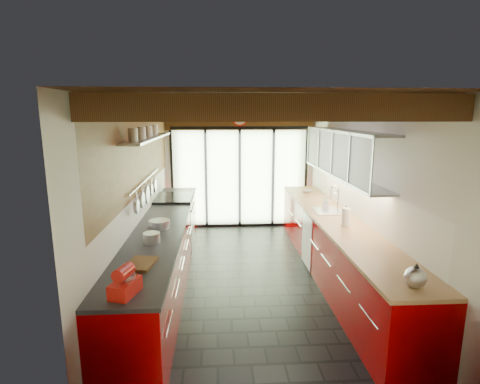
{
  "coord_description": "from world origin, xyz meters",
  "views": [
    {
      "loc": [
        -0.47,
        -5.24,
        2.43
      ],
      "look_at": [
        -0.13,
        0.4,
        1.25
      ],
      "focal_mm": 28.0,
      "sensor_mm": 36.0,
      "label": 1
    }
  ],
  "objects_px": {
    "kettle": "(416,276)",
    "paper_towel": "(346,217)",
    "stand_mixer": "(125,283)",
    "soap_bottle": "(326,202)",
    "bowl": "(306,191)"
  },
  "relations": [
    {
      "from": "stand_mixer",
      "to": "soap_bottle",
      "type": "distance_m",
      "value": 3.78
    },
    {
      "from": "paper_towel",
      "to": "bowl",
      "type": "relative_size",
      "value": 1.54
    },
    {
      "from": "stand_mixer",
      "to": "soap_bottle",
      "type": "xyz_separation_m",
      "value": [
        2.54,
        2.8,
        0.0
      ]
    },
    {
      "from": "paper_towel",
      "to": "soap_bottle",
      "type": "relative_size",
      "value": 1.38
    },
    {
      "from": "soap_bottle",
      "to": "bowl",
      "type": "xyz_separation_m",
      "value": [
        0.0,
        1.32,
        -0.09
      ]
    },
    {
      "from": "stand_mixer",
      "to": "soap_bottle",
      "type": "bearing_deg",
      "value": 47.74
    },
    {
      "from": "stand_mixer",
      "to": "soap_bottle",
      "type": "relative_size",
      "value": 1.53
    },
    {
      "from": "kettle",
      "to": "soap_bottle",
      "type": "xyz_separation_m",
      "value": [
        0.0,
        2.8,
        0.01
      ]
    },
    {
      "from": "stand_mixer",
      "to": "kettle",
      "type": "distance_m",
      "value": 2.54
    },
    {
      "from": "paper_towel",
      "to": "soap_bottle",
      "type": "distance_m",
      "value": 0.96
    },
    {
      "from": "kettle",
      "to": "paper_towel",
      "type": "relative_size",
      "value": 0.9
    },
    {
      "from": "stand_mixer",
      "to": "kettle",
      "type": "relative_size",
      "value": 1.23
    },
    {
      "from": "kettle",
      "to": "paper_towel",
      "type": "height_order",
      "value": "paper_towel"
    },
    {
      "from": "paper_towel",
      "to": "soap_bottle",
      "type": "xyz_separation_m",
      "value": [
        -0.0,
        0.96,
        -0.02
      ]
    },
    {
      "from": "kettle",
      "to": "soap_bottle",
      "type": "distance_m",
      "value": 2.8
    }
  ]
}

